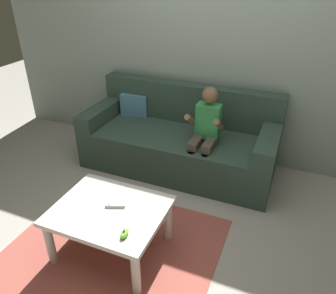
{
  "coord_description": "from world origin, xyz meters",
  "views": [
    {
      "loc": [
        0.85,
        -1.59,
        1.9
      ],
      "look_at": [
        -0.04,
        0.56,
        0.58
      ],
      "focal_mm": 35.02,
      "sensor_mm": 36.0,
      "label": 1
    }
  ],
  "objects_px": {
    "nunchuk_lime": "(124,234)",
    "person_seated_on_couch": "(205,132)",
    "coffee_table": "(110,216)",
    "couch": "(180,141)",
    "game_remote_white_near_edge": "(115,205)"
  },
  "relations": [
    {
      "from": "coffee_table",
      "to": "couch",
      "type": "bearing_deg",
      "value": 88.61
    },
    {
      "from": "person_seated_on_couch",
      "to": "nunchuk_lime",
      "type": "distance_m",
      "value": 1.34
    },
    {
      "from": "coffee_table",
      "to": "game_remote_white_near_edge",
      "type": "relative_size",
      "value": 5.41
    },
    {
      "from": "person_seated_on_couch",
      "to": "game_remote_white_near_edge",
      "type": "relative_size",
      "value": 6.52
    },
    {
      "from": "coffee_table",
      "to": "nunchuk_lime",
      "type": "distance_m",
      "value": 0.31
    },
    {
      "from": "coffee_table",
      "to": "game_remote_white_near_edge",
      "type": "xyz_separation_m",
      "value": [
        0.03,
        0.04,
        0.08
      ]
    },
    {
      "from": "couch",
      "to": "coffee_table",
      "type": "distance_m",
      "value": 1.32
    },
    {
      "from": "couch",
      "to": "coffee_table",
      "type": "xyz_separation_m",
      "value": [
        -0.03,
        -1.32,
        0.04
      ]
    },
    {
      "from": "person_seated_on_couch",
      "to": "couch",
      "type": "bearing_deg",
      "value": 150.55
    },
    {
      "from": "couch",
      "to": "game_remote_white_near_edge",
      "type": "height_order",
      "value": "couch"
    },
    {
      "from": "nunchuk_lime",
      "to": "person_seated_on_couch",
      "type": "bearing_deg",
      "value": 84.94
    },
    {
      "from": "game_remote_white_near_edge",
      "to": "couch",
      "type": "bearing_deg",
      "value": 89.86
    },
    {
      "from": "person_seated_on_couch",
      "to": "nunchuk_lime",
      "type": "relative_size",
      "value": 10.06
    },
    {
      "from": "couch",
      "to": "game_remote_white_near_edge",
      "type": "bearing_deg",
      "value": -90.14
    },
    {
      "from": "game_remote_white_near_edge",
      "to": "nunchuk_lime",
      "type": "distance_m",
      "value": 0.3
    }
  ]
}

